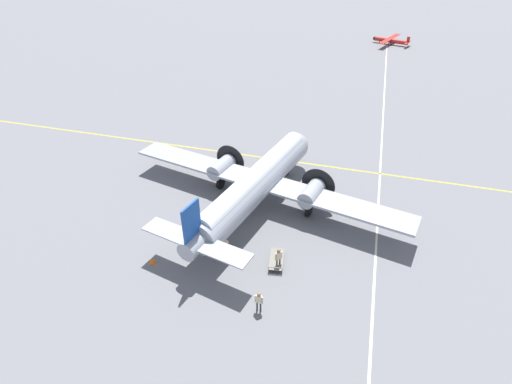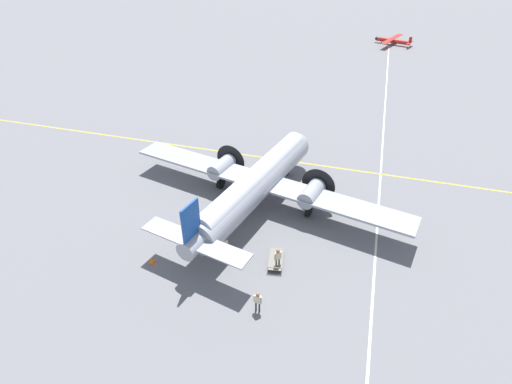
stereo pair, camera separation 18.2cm
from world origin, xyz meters
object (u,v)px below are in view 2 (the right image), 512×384
Objects in this scene: airliner_main at (258,181)px; light_aircraft_distant at (392,40)px; baggage_cart at (276,259)px; ramp_agent at (224,245)px; suitcase_near_door at (239,257)px; crew_foreground at (258,300)px; traffic_cone at (152,260)px; passenger_boarding at (278,256)px.

airliner_main is 61.60m from light_aircraft_distant.
airliner_main reaches higher than baggage_cart.
ramp_agent is 0.19× the size of light_aircraft_distant.
ramp_agent is 1.40m from suitcase_near_door.
baggage_cart is (2.65, 0.51, 0.04)m from suitcase_near_door.
crew_foreground is at bearing -57.08° from suitcase_near_door.
baggage_cart reaches higher than traffic_cone.
baggage_cart is at bearing -35.00° from ramp_agent.
crew_foreground is at bearing 170.49° from baggage_cart.
light_aircraft_distant reaches higher than baggage_cart.
light_aircraft_distant is at bearing 39.62° from passenger_boarding.
ramp_agent is 68.45m from light_aircraft_distant.
light_aircraft_distant is at bearing 3.01° from airliner_main.
light_aircraft_distant reaches higher than ramp_agent.
baggage_cart is (0.05, 4.53, -0.72)m from crew_foreground.
passenger_boarding is 0.70× the size of baggage_cart.
passenger_boarding is at bearing -140.76° from airliner_main.
light_aircraft_distant is (7.43, 71.55, -0.18)m from crew_foreground.
suitcase_near_door is at bearing 18.93° from traffic_cone.
light_aircraft_distant is at bearing -15.12° from baggage_cart.
ramp_agent reaches higher than crew_foreground.
airliner_main is 14.93× the size of passenger_boarding.
traffic_cone is (-8.54, -2.53, -0.02)m from baggage_cart.
crew_foreground is 4.85m from suitcase_near_door.
airliner_main is 45.70× the size of traffic_cone.
traffic_cone is at bearing 161.52° from airliner_main.
ramp_agent is 0.75× the size of baggage_cart.
traffic_cone is at bearing 97.63° from baggage_cart.
baggage_cart is at bearing 16.48° from traffic_cone.
suitcase_near_door is (0.49, -6.86, -2.28)m from airliner_main.
light_aircraft_distant reaches higher than traffic_cone.
light_aircraft_distant is at bearing 87.02° from crew_foreground.
baggage_cart is 8.91m from traffic_cone.
passenger_boarding is at bearing 88.87° from crew_foreground.
baggage_cart is at bearing 73.11° from passenger_boarding.
ramp_agent reaches higher than suitcase_near_door.
airliner_main reaches higher than traffic_cone.
airliner_main is 2.61× the size of light_aircraft_distant.
light_aircraft_distant is at bearing 81.55° from suitcase_near_door.
crew_foreground is 4.59m from baggage_cart.
light_aircraft_distant is (7.37, 67.02, 0.54)m from baggage_cart.
airliner_main is 15.70× the size of crew_foreground.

